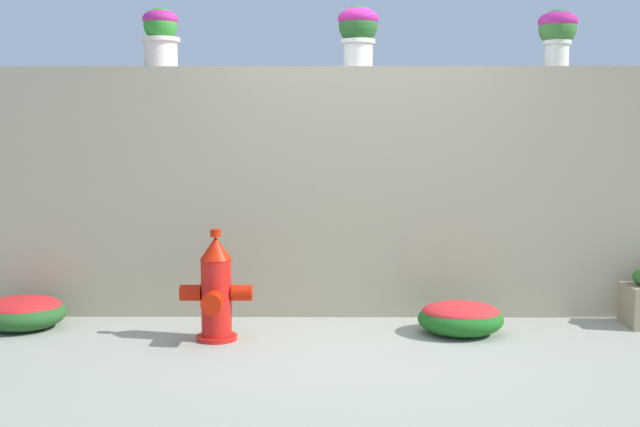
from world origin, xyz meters
TOP-DOWN VIEW (x-y plane):
  - ground_plane at (0.00, 0.00)m, footprint 24.00×24.00m
  - stone_wall at (0.00, 1.18)m, footprint 6.69×0.34m
  - potted_plant_1 at (-1.50, 1.16)m, footprint 0.29×0.29m
  - potted_plant_2 at (-0.01, 1.15)m, footprint 0.31×0.31m
  - potted_plant_3 at (1.50, 1.21)m, footprint 0.30×0.30m
  - fire_hydrant at (-0.99, 0.35)m, footprint 0.49×0.40m
  - flower_bush_left at (-2.44, 0.65)m, footprint 0.62×0.56m
  - flower_bush_right at (0.69, 0.53)m, footprint 0.60×0.54m

SIDE VIEW (x-z plane):
  - ground_plane at x=0.00m, z-range 0.00..0.00m
  - flower_bush_right at x=0.69m, z-range 0.00..0.24m
  - flower_bush_left at x=-2.44m, z-range 0.00..0.24m
  - fire_hydrant at x=-0.99m, z-range -0.04..0.71m
  - stone_wall at x=0.00m, z-range 0.00..1.89m
  - potted_plant_1 at x=-1.50m, z-range 1.92..2.37m
  - potted_plant_3 at x=1.50m, z-range 1.95..2.39m
  - potted_plant_2 at x=-0.01m, z-range 1.94..2.40m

